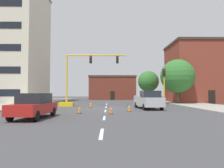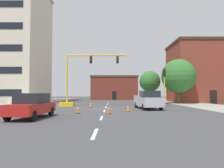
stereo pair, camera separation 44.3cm
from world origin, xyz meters
name	(u,v)px [view 2 (the right image)]	position (x,y,z in m)	size (l,w,h in m)	color
ground_plane	(105,109)	(0.00, 0.00, 0.00)	(160.00, 160.00, 0.00)	#424244
sidewalk_left	(22,104)	(-12.80, 8.00, 0.07)	(6.00, 56.00, 0.14)	#9E998E
sidewalk_right	(191,104)	(12.80, 8.00, 0.07)	(6.00, 56.00, 0.14)	#9E998E
lane_stripe_seg_0	(94,133)	(0.00, -14.00, 0.00)	(0.16, 2.40, 0.01)	silver
lane_stripe_seg_1	(101,118)	(0.00, -8.50, 0.00)	(0.16, 2.40, 0.01)	silver
lane_stripe_seg_2	(104,111)	(0.00, -3.00, 0.00)	(0.16, 2.40, 0.01)	silver
lane_stripe_seg_3	(106,107)	(0.00, 2.50, 0.00)	(0.16, 2.40, 0.01)	silver
lane_stripe_seg_4	(107,105)	(0.00, 8.00, 0.00)	(0.16, 2.40, 0.01)	silver
lane_stripe_seg_5	(107,103)	(0.00, 13.50, 0.00)	(0.16, 2.40, 0.01)	silver
building_tall_left	(8,45)	(-18.95, 15.25, 10.91)	(13.52, 12.39, 21.80)	beige
building_brick_center	(114,88)	(1.31, 33.37, 3.16)	(12.42, 9.64, 6.30)	brown
building_row_right	(200,73)	(16.90, 13.93, 5.43)	(10.61, 9.13, 10.84)	brown
traffic_signal_gantry	(75,89)	(-4.10, 3.97, 2.23)	(8.77, 1.20, 6.83)	yellow
traffic_light_pole_right	(164,79)	(7.34, 2.66, 3.53)	(0.32, 0.47, 4.80)	yellow
tree_right_far	(149,81)	(8.41, 18.20, 4.10)	(4.22, 4.22, 6.22)	brown
tree_right_mid	(178,76)	(11.12, 8.71, 4.38)	(5.28, 5.28, 7.03)	brown
pickup_truck_silver	(147,100)	(4.66, -0.47, 0.97)	(2.49, 5.56, 1.99)	#BCBCC1
sedan_red_near_left	(31,105)	(-4.87, -8.64, 0.89)	(2.13, 4.61, 1.74)	#B21E19
traffic_cone_roadside_a	(90,105)	(-1.85, 1.84, 0.34)	(0.36, 0.36, 0.70)	black
traffic_cone_roadside_b	(128,108)	(2.24, -3.86, 0.35)	(0.36, 0.36, 0.71)	black
traffic_cone_roadside_c	(109,110)	(0.50, -5.77, 0.32)	(0.36, 0.36, 0.66)	black
traffic_cone_roadside_d	(77,110)	(-2.21, -5.24, 0.31)	(0.36, 0.36, 0.64)	black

